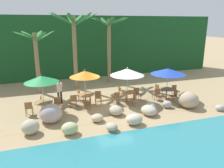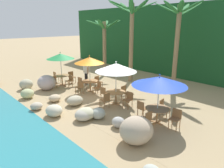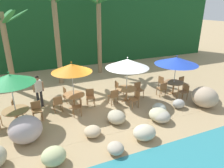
{
  "view_description": "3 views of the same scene",
  "coord_description": "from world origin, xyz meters",
  "px_view_note": "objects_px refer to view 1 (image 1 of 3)",
  "views": [
    {
      "loc": [
        -4.53,
        -13.38,
        5.34
      ],
      "look_at": [
        -0.1,
        -0.03,
        1.4
      ],
      "focal_mm": 35.21,
      "sensor_mm": 36.0,
      "label": 1
    },
    {
      "loc": [
        8.94,
        -7.69,
        4.43
      ],
      "look_at": [
        0.18,
        0.42,
        0.93
      ],
      "focal_mm": 33.04,
      "sensor_mm": 36.0,
      "label": 2
    },
    {
      "loc": [
        -3.77,
        -9.07,
        4.93
      ],
      "look_at": [
        0.11,
        -0.06,
        1.13
      ],
      "focal_mm": 32.52,
      "sensor_mm": 36.0,
      "label": 3
    }
  ],
  "objects_px": {
    "chair_green_inland": "(43,101)",
    "palm_tree_second": "(74,37)",
    "chair_green_left": "(29,107)",
    "chair_orange_right": "(89,102)",
    "dining_table_green": "(44,104)",
    "chair_blue_inland": "(158,89)",
    "chair_orange_seaward": "(98,97)",
    "dining_table_blue": "(167,90)",
    "umbrella_white": "(127,72)",
    "chair_green_seaward": "(58,103)",
    "chair_white_right": "(133,99)",
    "chair_orange_inland": "(80,94)",
    "dining_table_orange": "(85,96)",
    "waiter_in_white": "(59,90)",
    "chair_orange_left": "(73,100)",
    "chair_blue_seaward": "(175,90)",
    "chair_white_inland": "(121,92)",
    "palm_tree_nearest": "(36,51)",
    "chair_blue_left": "(156,93)",
    "chair_white_seaward": "(137,93)",
    "umbrella_green": "(41,79)",
    "chair_green_right": "(48,110)",
    "chair_blue_right": "(174,95)",
    "palm_tree_third": "(109,38)",
    "umbrella_blue": "(168,71)",
    "dining_table_white": "(127,94)",
    "umbrella_orange": "(85,74)",
    "chair_white_left": "(116,97)"
  },
  "relations": [
    {
      "from": "dining_table_orange",
      "to": "chair_blue_right",
      "type": "xyz_separation_m",
      "value": [
        5.89,
        -1.42,
        -0.1
      ]
    },
    {
      "from": "chair_orange_right",
      "to": "dining_table_white",
      "type": "bearing_deg",
      "value": 10.75
    },
    {
      "from": "chair_orange_seaward",
      "to": "palm_tree_third",
      "type": "xyz_separation_m",
      "value": [
        2.41,
        5.1,
        3.56
      ]
    },
    {
      "from": "chair_blue_left",
      "to": "palm_tree_second",
      "type": "bearing_deg",
      "value": 137.09
    },
    {
      "from": "chair_orange_right",
      "to": "palm_tree_third",
      "type": "relative_size",
      "value": 0.15
    },
    {
      "from": "chair_orange_right",
      "to": "chair_white_seaward",
      "type": "distance_m",
      "value": 3.73
    },
    {
      "from": "chair_green_left",
      "to": "dining_table_blue",
      "type": "height_order",
      "value": "chair_green_left"
    },
    {
      "from": "chair_green_seaward",
      "to": "chair_white_right",
      "type": "distance_m",
      "value": 4.82
    },
    {
      "from": "umbrella_blue",
      "to": "dining_table_blue",
      "type": "distance_m",
      "value": 1.41
    },
    {
      "from": "dining_table_orange",
      "to": "palm_tree_nearest",
      "type": "xyz_separation_m",
      "value": [
        -2.91,
        3.82,
        2.67
      ]
    },
    {
      "from": "chair_green_seaward",
      "to": "chair_blue_left",
      "type": "height_order",
      "value": "same"
    },
    {
      "from": "chair_green_right",
      "to": "chair_white_right",
      "type": "xyz_separation_m",
      "value": [
        5.41,
        0.28,
        0.0
      ]
    },
    {
      "from": "umbrella_green",
      "to": "chair_green_inland",
      "type": "distance_m",
      "value": 1.86
    },
    {
      "from": "dining_table_orange",
      "to": "chair_blue_seaward",
      "type": "height_order",
      "value": "chair_blue_seaward"
    },
    {
      "from": "umbrella_green",
      "to": "umbrella_white",
      "type": "relative_size",
      "value": 1.0
    },
    {
      "from": "dining_table_orange",
      "to": "chair_white_inland",
      "type": "height_order",
      "value": "chair_white_inland"
    },
    {
      "from": "chair_orange_right",
      "to": "chair_blue_seaward",
      "type": "relative_size",
      "value": 1.0
    },
    {
      "from": "chair_white_right",
      "to": "dining_table_green",
      "type": "bearing_deg",
      "value": 174.33
    },
    {
      "from": "chair_white_inland",
      "to": "palm_tree_nearest",
      "type": "height_order",
      "value": "palm_tree_nearest"
    },
    {
      "from": "chair_green_right",
      "to": "chair_white_left",
      "type": "bearing_deg",
      "value": 12.29
    },
    {
      "from": "chair_blue_right",
      "to": "palm_tree_second",
      "type": "bearing_deg",
      "value": 137.36
    },
    {
      "from": "dining_table_green",
      "to": "umbrella_blue",
      "type": "height_order",
      "value": "umbrella_blue"
    },
    {
      "from": "dining_table_green",
      "to": "chair_orange_inland",
      "type": "bearing_deg",
      "value": 30.2
    },
    {
      "from": "dining_table_green",
      "to": "chair_white_left",
      "type": "height_order",
      "value": "chair_white_left"
    },
    {
      "from": "chair_blue_seaward",
      "to": "chair_blue_left",
      "type": "bearing_deg",
      "value": -171.71
    },
    {
      "from": "dining_table_green",
      "to": "waiter_in_white",
      "type": "bearing_deg",
      "value": 53.05
    },
    {
      "from": "waiter_in_white",
      "to": "palm_tree_second",
      "type": "bearing_deg",
      "value": 62.56
    },
    {
      "from": "chair_green_inland",
      "to": "chair_white_right",
      "type": "xyz_separation_m",
      "value": [
        5.64,
        -1.41,
        0.0
      ]
    },
    {
      "from": "chair_orange_inland",
      "to": "dining_table_orange",
      "type": "bearing_deg",
      "value": -76.52
    },
    {
      "from": "palm_tree_third",
      "to": "chair_white_right",
      "type": "bearing_deg",
      "value": -93.2
    },
    {
      "from": "chair_orange_left",
      "to": "dining_table_blue",
      "type": "distance_m",
      "value": 6.69
    },
    {
      "from": "chair_white_inland",
      "to": "chair_blue_seaward",
      "type": "distance_m",
      "value": 4.03
    },
    {
      "from": "chair_green_inland",
      "to": "palm_tree_second",
      "type": "height_order",
      "value": "palm_tree_second"
    },
    {
      "from": "dining_table_white",
      "to": "palm_tree_second",
      "type": "bearing_deg",
      "value": 123.15
    },
    {
      "from": "chair_white_seaward",
      "to": "chair_blue_seaward",
      "type": "bearing_deg",
      "value": -4.24
    },
    {
      "from": "chair_green_left",
      "to": "chair_orange_right",
      "type": "distance_m",
      "value": 3.56
    },
    {
      "from": "chair_blue_inland",
      "to": "dining_table_white",
      "type": "bearing_deg",
      "value": -168.18
    },
    {
      "from": "chair_orange_seaward",
      "to": "umbrella_white",
      "type": "height_order",
      "value": "umbrella_white"
    },
    {
      "from": "palm_tree_nearest",
      "to": "chair_blue_left",
      "type": "bearing_deg",
      "value": -29.38
    },
    {
      "from": "chair_green_right",
      "to": "chair_orange_seaward",
      "type": "relative_size",
      "value": 1.0
    },
    {
      "from": "dining_table_orange",
      "to": "dining_table_blue",
      "type": "bearing_deg",
      "value": -5.53
    },
    {
      "from": "chair_green_left",
      "to": "chair_white_seaward",
      "type": "height_order",
      "value": "same"
    },
    {
      "from": "chair_orange_seaward",
      "to": "dining_table_blue",
      "type": "relative_size",
      "value": 0.79
    },
    {
      "from": "umbrella_orange",
      "to": "chair_blue_seaward",
      "type": "bearing_deg",
      "value": -3.24
    },
    {
      "from": "dining_table_green",
      "to": "chair_blue_inland",
      "type": "distance_m",
      "value": 8.35
    },
    {
      "from": "dining_table_blue",
      "to": "palm_tree_third",
      "type": "distance_m",
      "value": 7.09
    },
    {
      "from": "umbrella_green",
      "to": "chair_white_left",
      "type": "height_order",
      "value": "umbrella_green"
    },
    {
      "from": "chair_orange_inland",
      "to": "chair_orange_right",
      "type": "relative_size",
      "value": 1.0
    },
    {
      "from": "umbrella_white",
      "to": "chair_blue_left",
      "type": "bearing_deg",
      "value": -8.09
    },
    {
      "from": "chair_orange_seaward",
      "to": "chair_white_right",
      "type": "bearing_deg",
      "value": -29.01
    }
  ]
}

